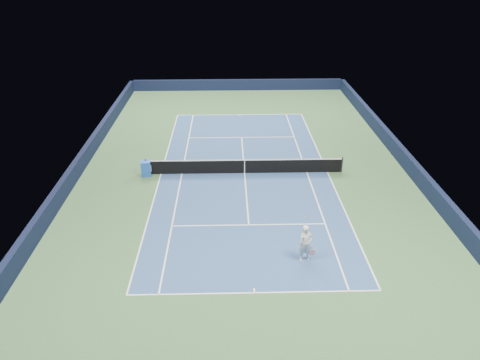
{
  "coord_description": "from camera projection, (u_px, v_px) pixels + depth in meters",
  "views": [
    {
      "loc": [
        -1.05,
        -27.67,
        13.38
      ],
      "look_at": [
        -0.38,
        -3.0,
        1.0
      ],
      "focal_mm": 35.0,
      "sensor_mm": 36.0,
      "label": 1
    }
  ],
  "objects": [
    {
      "name": "wall_left",
      "position": [
        78.0,
        167.0,
        30.24
      ],
      "size": [
        0.35,
        40.0,
        1.1
      ],
      "primitive_type": "cube",
      "color": "black",
      "rests_on": "ground"
    },
    {
      "name": "sideline_singles_left",
      "position": [
        182.0,
        174.0,
        30.64
      ],
      "size": [
        0.08,
        23.77,
        0.0
      ],
      "primitive_type": "cube",
      "color": "white",
      "rests_on": "ground"
    },
    {
      "name": "sponsor_cube",
      "position": [
        146.0,
        169.0,
        30.21
      ],
      "size": [
        0.68,
        0.63,
        1.0
      ],
      "color": "blue",
      "rests_on": "ground"
    },
    {
      "name": "service_line_near",
      "position": [
        249.0,
        225.0,
        25.02
      ],
      "size": [
        8.23,
        0.08,
        0.0
      ],
      "primitive_type": "cube",
      "color": "white",
      "rests_on": "ground"
    },
    {
      "name": "wall_far",
      "position": [
        238.0,
        85.0,
        48.21
      ],
      "size": [
        22.0,
        0.35,
        1.1
      ],
      "primitive_type": "cube",
      "color": "black",
      "rests_on": "ground"
    },
    {
      "name": "baseline_near",
      "position": [
        254.0,
        293.0,
        20.12
      ],
      "size": [
        10.97,
        0.08,
        0.0
      ],
      "primitive_type": "cube",
      "color": "white",
      "rests_on": "ground"
    },
    {
      "name": "tennis_player",
      "position": [
        306.0,
        244.0,
        21.84
      ],
      "size": [
        0.86,
        1.33,
        1.85
      ],
      "color": "silver",
      "rests_on": "ground"
    },
    {
      "name": "center_service_line",
      "position": [
        245.0,
        173.0,
        30.74
      ],
      "size": [
        0.08,
        12.8,
        0.0
      ],
      "primitive_type": "cube",
      "color": "white",
      "rests_on": "ground"
    },
    {
      "name": "center_mark_near",
      "position": [
        254.0,
        290.0,
        20.26
      ],
      "size": [
        0.08,
        0.3,
        0.0
      ],
      "primitive_type": "cube",
      "color": "white",
      "rests_on": "ground"
    },
    {
      "name": "tennis_net",
      "position": [
        245.0,
        166.0,
        30.52
      ],
      "size": [
        12.9,
        0.1,
        1.07
      ],
      "color": "black",
      "rests_on": "ground"
    },
    {
      "name": "ground",
      "position": [
        245.0,
        173.0,
        30.75
      ],
      "size": [
        40.0,
        40.0,
        0.0
      ],
      "primitive_type": "plane",
      "color": "#345930",
      "rests_on": "ground"
    },
    {
      "name": "court_surface",
      "position": [
        245.0,
        173.0,
        30.75
      ],
      "size": [
        10.97,
        23.77,
        0.01
      ],
      "primitive_type": "cube",
      "color": "navy",
      "rests_on": "ground"
    },
    {
      "name": "sideline_doubles_left",
      "position": [
        161.0,
        174.0,
        30.61
      ],
      "size": [
        0.08,
        23.77,
        0.0
      ],
      "primitive_type": "cube",
      "color": "white",
      "rests_on": "ground"
    },
    {
      "name": "sideline_singles_right",
      "position": [
        307.0,
        172.0,
        30.84
      ],
      "size": [
        0.08,
        23.77,
        0.0
      ],
      "primitive_type": "cube",
      "color": "white",
      "rests_on": "ground"
    },
    {
      "name": "baseline_far",
      "position": [
        240.0,
        115.0,
        41.36
      ],
      "size": [
        10.97,
        0.08,
        0.0
      ],
      "primitive_type": "cube",
      "color": "white",
      "rests_on": "ground"
    },
    {
      "name": "sideline_doubles_right",
      "position": [
        327.0,
        172.0,
        30.88
      ],
      "size": [
        0.08,
        23.77,
        0.0
      ],
      "primitive_type": "cube",
      "color": "white",
      "rests_on": "ground"
    },
    {
      "name": "center_mark_far",
      "position": [
        240.0,
        115.0,
        41.23
      ],
      "size": [
        0.08,
        0.3,
        0.0
      ],
      "primitive_type": "cube",
      "color": "white",
      "rests_on": "ground"
    },
    {
      "name": "service_line_far",
      "position": [
        242.0,
        137.0,
        36.46
      ],
      "size": [
        8.23,
        0.08,
        0.0
      ],
      "primitive_type": "cube",
      "color": "white",
      "rests_on": "ground"
    },
    {
      "name": "wall_right",
      "position": [
        409.0,
        164.0,
        30.76
      ],
      "size": [
        0.35,
        40.0,
        1.1
      ],
      "primitive_type": "cube",
      "color": "#111833",
      "rests_on": "ground"
    }
  ]
}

